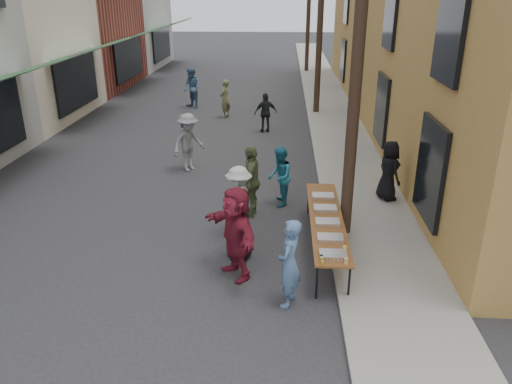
# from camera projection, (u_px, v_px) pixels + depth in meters

# --- Properties ---
(ground) EXTENTS (120.00, 120.00, 0.00)m
(ground) POSITION_uv_depth(u_px,v_px,m) (121.00, 306.00, 8.93)
(ground) COLOR #28282B
(ground) RESTS_ON ground
(sidewalk) EXTENTS (2.20, 60.00, 0.10)m
(sidewalk) POSITION_uv_depth(u_px,v_px,m) (332.00, 113.00, 22.50)
(sidewalk) COLOR gray
(sidewalk) RESTS_ON ground
(utility_pole_near) EXTENTS (0.26, 0.26, 9.00)m
(utility_pole_near) POSITION_uv_depth(u_px,v_px,m) (360.00, 30.00, 9.77)
(utility_pole_near) COLOR #2D2116
(utility_pole_near) RESTS_ON ground
(utility_pole_mid) EXTENTS (0.26, 0.26, 9.00)m
(utility_pole_mid) POSITION_uv_depth(u_px,v_px,m) (321.00, 8.00, 20.85)
(utility_pole_mid) COLOR #2D2116
(utility_pole_mid) RESTS_ON ground
(utility_pole_far) EXTENTS (0.26, 0.26, 9.00)m
(utility_pole_far) POSITION_uv_depth(u_px,v_px,m) (309.00, 1.00, 31.93)
(utility_pole_far) COLOR #2D2116
(utility_pole_far) RESTS_ON ground
(serving_table) EXTENTS (0.70, 4.00, 0.75)m
(serving_table) POSITION_uv_depth(u_px,v_px,m) (326.00, 220.00, 10.59)
(serving_table) COLOR brown
(serving_table) RESTS_ON ground
(catering_tray_sausage) EXTENTS (0.50, 0.33, 0.08)m
(catering_tray_sausage) POSITION_uv_depth(u_px,v_px,m) (333.00, 255.00, 9.04)
(catering_tray_sausage) COLOR maroon
(catering_tray_sausage) RESTS_ON serving_table
(catering_tray_foil_b) EXTENTS (0.50, 0.33, 0.08)m
(catering_tray_foil_b) POSITION_uv_depth(u_px,v_px,m) (330.00, 238.00, 9.64)
(catering_tray_foil_b) COLOR #B2B2B7
(catering_tray_foil_b) RESTS_ON serving_table
(catering_tray_buns) EXTENTS (0.50, 0.33, 0.08)m
(catering_tray_buns) POSITION_uv_depth(u_px,v_px,m) (328.00, 222.00, 10.28)
(catering_tray_buns) COLOR tan
(catering_tray_buns) RESTS_ON serving_table
(catering_tray_foil_d) EXTENTS (0.50, 0.33, 0.08)m
(catering_tray_foil_d) POSITION_uv_depth(u_px,v_px,m) (325.00, 209.00, 10.93)
(catering_tray_foil_d) COLOR #B2B2B7
(catering_tray_foil_d) RESTS_ON serving_table
(catering_tray_buns_end) EXTENTS (0.50, 0.33, 0.08)m
(catering_tray_buns_end) POSITION_uv_depth(u_px,v_px,m) (323.00, 196.00, 11.58)
(catering_tray_buns_end) COLOR tan
(catering_tray_buns_end) RESTS_ON serving_table
(condiment_jar_a) EXTENTS (0.07, 0.07, 0.08)m
(condiment_jar_a) POSITION_uv_depth(u_px,v_px,m) (322.00, 263.00, 8.77)
(condiment_jar_a) COLOR #A57F26
(condiment_jar_a) RESTS_ON serving_table
(condiment_jar_b) EXTENTS (0.07, 0.07, 0.08)m
(condiment_jar_b) POSITION_uv_depth(u_px,v_px,m) (322.00, 260.00, 8.86)
(condiment_jar_b) COLOR #A57F26
(condiment_jar_b) RESTS_ON serving_table
(condiment_jar_c) EXTENTS (0.07, 0.07, 0.08)m
(condiment_jar_c) POSITION_uv_depth(u_px,v_px,m) (321.00, 257.00, 8.96)
(condiment_jar_c) COLOR #A57F26
(condiment_jar_c) RESTS_ON serving_table
(cup_stack) EXTENTS (0.08, 0.08, 0.12)m
(cup_stack) POSITION_uv_depth(u_px,v_px,m) (346.00, 261.00, 8.79)
(cup_stack) COLOR tan
(cup_stack) RESTS_ON serving_table
(guest_front_a) EXTENTS (0.51, 0.77, 1.54)m
(guest_front_a) POSITION_uv_depth(u_px,v_px,m) (240.00, 224.00, 10.27)
(guest_front_a) COLOR black
(guest_front_a) RESTS_ON ground
(guest_front_b) EXTENTS (0.55, 0.69, 1.65)m
(guest_front_b) POSITION_uv_depth(u_px,v_px,m) (289.00, 263.00, 8.68)
(guest_front_b) COLOR #4F7099
(guest_front_b) RESTS_ON ground
(guest_front_c) EXTENTS (0.60, 0.76, 1.56)m
(guest_front_c) POSITION_uv_depth(u_px,v_px,m) (280.00, 177.00, 12.79)
(guest_front_c) COLOR teal
(guest_front_c) RESTS_ON ground
(guest_front_d) EXTENTS (0.61, 1.06, 1.64)m
(guest_front_d) POSITION_uv_depth(u_px,v_px,m) (239.00, 201.00, 11.23)
(guest_front_d) COLOR beige
(guest_front_d) RESTS_ON ground
(guest_front_e) EXTENTS (0.55, 1.10, 1.80)m
(guest_front_e) POSITION_uv_depth(u_px,v_px,m) (252.00, 181.00, 12.17)
(guest_front_e) COLOR #4F5E36
(guest_front_e) RESTS_ON ground
(guest_queue_back) EXTENTS (1.42, 1.75, 1.87)m
(guest_queue_back) POSITION_uv_depth(u_px,v_px,m) (236.00, 233.00, 9.54)
(guest_queue_back) COLOR maroon
(guest_queue_back) RESTS_ON ground
(server) EXTENTS (0.75, 0.90, 1.58)m
(server) POSITION_uv_depth(u_px,v_px,m) (389.00, 171.00, 12.91)
(server) COLOR black
(server) RESTS_ON sidewalk
(passerby_left) EXTENTS (1.24, 1.32, 1.79)m
(passerby_left) POSITION_uv_depth(u_px,v_px,m) (188.00, 142.00, 15.24)
(passerby_left) COLOR gray
(passerby_left) RESTS_ON ground
(passerby_mid) EXTENTS (0.96, 0.60, 1.53)m
(passerby_mid) POSITION_uv_depth(u_px,v_px,m) (266.00, 113.00, 19.40)
(passerby_mid) COLOR black
(passerby_mid) RESTS_ON ground
(passerby_right) EXTENTS (0.59, 0.71, 1.65)m
(passerby_right) POSITION_uv_depth(u_px,v_px,m) (225.00, 99.00, 21.56)
(passerby_right) COLOR #61693C
(passerby_right) RESTS_ON ground
(passerby_far) EXTENTS (1.13, 1.14, 1.86)m
(passerby_far) POSITION_uv_depth(u_px,v_px,m) (192.00, 88.00, 23.31)
(passerby_far) COLOR #47688B
(passerby_far) RESTS_ON ground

